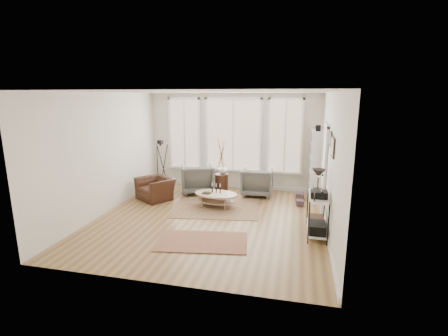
% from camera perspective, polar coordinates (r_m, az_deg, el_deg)
% --- Properties ---
extents(room, '(5.50, 5.54, 2.90)m').
position_cam_1_polar(room, '(7.30, -2.38, 1.60)').
color(room, '#997244').
rests_on(room, ground).
extents(bay_window, '(4.14, 0.12, 2.24)m').
position_cam_1_polar(bay_window, '(9.87, 1.61, 5.56)').
color(bay_window, '#D6B28F').
rests_on(bay_window, ground).
extents(door, '(0.09, 1.06, 2.22)m').
position_cam_1_polar(door, '(8.24, 17.17, 0.17)').
color(door, silver).
rests_on(door, ground).
extents(bookcase, '(0.31, 0.85, 2.06)m').
position_cam_1_polar(bookcase, '(9.32, 15.83, 0.59)').
color(bookcase, white).
rests_on(bookcase, ground).
extents(low_shelf, '(0.38, 1.08, 1.30)m').
position_cam_1_polar(low_shelf, '(7.00, 16.09, -7.15)').
color(low_shelf, white).
rests_on(low_shelf, ground).
extents(wall_art, '(0.04, 0.88, 0.44)m').
position_cam_1_polar(wall_art, '(6.72, 18.47, 3.89)').
color(wall_art, black).
rests_on(wall_art, ground).
extents(rug_main, '(2.36, 1.90, 0.01)m').
position_cam_1_polar(rug_main, '(8.38, -1.38, -7.01)').
color(rug_main, brown).
rests_on(rug_main, ground).
extents(rug_runner, '(1.89, 1.23, 0.01)m').
position_cam_1_polar(rug_runner, '(6.56, -3.87, -12.73)').
color(rug_runner, maroon).
rests_on(rug_runner, ground).
extents(coffee_table, '(1.24, 0.89, 0.53)m').
position_cam_1_polar(coffee_table, '(8.39, -1.51, -4.98)').
color(coffee_table, tan).
rests_on(coffee_table, ground).
extents(armchair_left, '(1.19, 1.20, 0.85)m').
position_cam_1_polar(armchair_left, '(9.64, -4.74, -1.81)').
color(armchair_left, '#60615C').
rests_on(armchair_left, ground).
extents(armchair_right, '(0.87, 0.90, 0.80)m').
position_cam_1_polar(armchair_right, '(9.39, 5.90, -2.37)').
color(armchair_right, '#60615C').
rests_on(armchair_right, ground).
extents(side_table, '(0.39, 0.39, 1.62)m').
position_cam_1_polar(side_table, '(9.43, -0.44, 0.12)').
color(side_table, '#3C2015').
rests_on(side_table, ground).
extents(vase, '(0.31, 0.31, 0.26)m').
position_cam_1_polar(vase, '(9.50, -0.15, -0.21)').
color(vase, silver).
rests_on(vase, side_table).
extents(accent_chair, '(1.22, 1.18, 0.60)m').
position_cam_1_polar(accent_chair, '(9.20, -11.94, -3.56)').
color(accent_chair, '#3C2015').
rests_on(accent_chair, ground).
extents(tripod_camera, '(0.53, 0.53, 1.52)m').
position_cam_1_polar(tripod_camera, '(9.99, -10.96, 0.14)').
color(tripod_camera, black).
rests_on(tripod_camera, ground).
extents(book_stack_near, '(0.24, 0.30, 0.19)m').
position_cam_1_polar(book_stack_near, '(9.29, 13.20, -4.79)').
color(book_stack_near, brown).
rests_on(book_stack_near, ground).
extents(book_stack_far, '(0.22, 0.26, 0.15)m').
position_cam_1_polar(book_stack_far, '(8.76, 13.19, -5.97)').
color(book_stack_far, brown).
rests_on(book_stack_far, ground).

